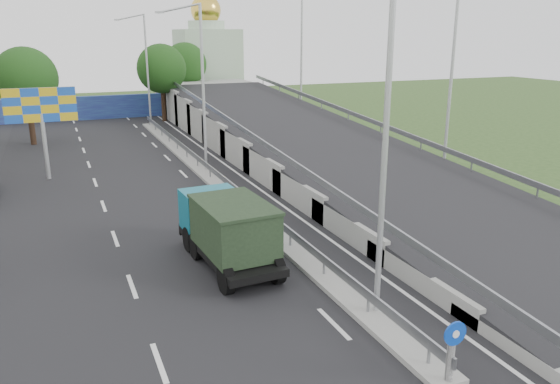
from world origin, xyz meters
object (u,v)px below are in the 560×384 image
lamp_post_near (380,133)px  lamp_post_far (145,64)px  billboard (41,110)px  dump_truck (227,227)px  church (208,61)px  lamp_post_mid (200,80)px  sign_bollard (452,351)px

lamp_post_near → lamp_post_far: bearing=90.0°
lamp_post_near → billboard: (-9.11, 22.00, -1.62)m
lamp_post_near → dump_truck: bearing=117.0°
billboard → church: bearing=59.3°
billboard → lamp_post_near: bearing=-67.5°
lamp_post_mid → billboard: lamp_post_mid is taller
lamp_post_mid → lamp_post_far: bearing=90.0°
billboard → dump_truck: (6.22, -16.34, -2.71)m
lamp_post_mid → church: church is taller
lamp_post_far → billboard: bearing=-116.8°
lamp_post_far → dump_truck: 34.73m
sign_bollard → dump_truck: size_ratio=0.27×
billboard → lamp_post_mid: bearing=-12.4°
sign_bollard → lamp_post_far: size_ratio=0.17×
billboard → dump_truck: bearing=-69.1°
dump_truck → lamp_post_far: bearing=82.0°
billboard → dump_truck: 17.69m
dump_truck → lamp_post_mid: bearing=75.4°
sign_bollard → church: size_ratio=0.12×
lamp_post_near → billboard: bearing=112.5°
lamp_post_mid → dump_truck: bearing=-101.4°
lamp_post_mid → dump_truck: lamp_post_mid is taller
billboard → dump_truck: size_ratio=0.90×
lamp_post_near → lamp_post_mid: same height
sign_bollard → lamp_post_near: (0.11, 3.83, 4.77)m
lamp_post_mid → lamp_post_far: same height
church → billboard: (-19.00, -32.00, -1.12)m
sign_bollard → dump_truck: bearing=106.3°
church → lamp_post_near: bearing=-100.4°
lamp_post_near → lamp_post_mid: (0.00, 20.00, 0.00)m
lamp_post_near → dump_truck: (-2.89, 5.66, -4.34)m
lamp_post_mid → billboard: 9.47m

